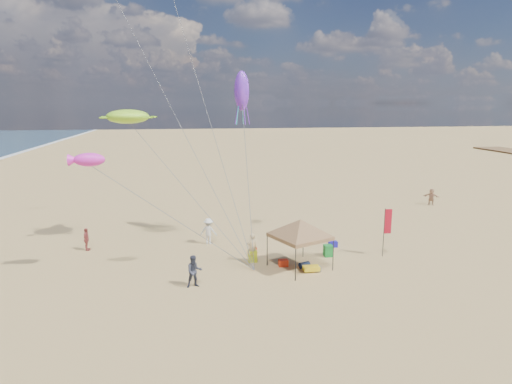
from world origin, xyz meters
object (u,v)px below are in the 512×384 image
cooler_red (283,263)px  person_far_a (86,239)px  canopy_tent (300,221)px  cooler_blue (333,244)px  beach_cart (311,268)px  chair_yellow (252,256)px  chair_green (328,251)px  person_near_a (252,248)px  person_near_b (194,271)px  person_far_c (431,197)px  feather_flag (387,224)px  person_near_c (209,231)px

cooler_red → person_far_a: bearing=158.3°
canopy_tent → cooler_blue: (3.12, 3.25, -2.56)m
canopy_tent → beach_cart: canopy_tent is taller
canopy_tent → beach_cart: bearing=-52.6°
person_far_a → canopy_tent: bearing=-111.5°
chair_yellow → beach_cart: 3.66m
cooler_red → chair_green: 3.32m
canopy_tent → person_near_a: bearing=151.2°
cooler_blue → chair_yellow: chair_yellow is taller
chair_green → person_near_b: 8.86m
canopy_tent → person_near_a: size_ratio=2.80×
person_near_a → person_far_c: (18.56, 11.97, -0.11)m
person_near_b → person_far_c: 26.66m
feather_flag → person_near_b: bearing=-166.8°
cooler_blue → person_near_c: 8.23m
person_near_a → person_far_a: bearing=-34.0°
person_near_c → person_far_a: (-7.73, -0.08, -0.14)m
chair_green → feather_flag: bearing=-10.0°
chair_yellow → person_near_b: bearing=-137.8°
chair_yellow → cooler_red: bearing=-32.2°
beach_cart → person_far_a: (-13.10, 5.75, 0.54)m
canopy_tent → chair_green: 3.66m
beach_cart → person_near_c: (-5.36, 5.83, 0.68)m
feather_flag → beach_cart: size_ratio=3.38×
canopy_tent → person_far_c: bearing=39.8°
cooler_red → person_near_a: 2.05m
canopy_tent → person_far_c: size_ratio=3.20×
cooler_blue → person_near_b: person_near_b is taller
chair_green → person_far_a: size_ratio=0.48×
beach_cart → person_far_c: size_ratio=0.59×
chair_yellow → person_near_a: bearing=-121.8°
person_far_a → cooler_red: bearing=-111.2°
canopy_tent → person_far_a: canopy_tent is taller
cooler_red → person_near_a: (-1.67, 0.98, 0.69)m
person_near_a → person_near_b: person_near_a is taller
person_near_b → beach_cart: bearing=-0.7°
person_near_a → person_far_a: 10.73m
person_near_b → person_near_c: 6.96m
cooler_red → cooler_blue: (3.97, 2.84, 0.00)m
person_near_b → chair_yellow: bearing=32.3°
feather_flag → beach_cart: bearing=-162.0°
person_near_b → person_near_c: bearing=71.0°
cooler_red → person_near_c: 6.25m
person_far_a → feather_flag: bearing=-102.1°
canopy_tent → person_near_c: bearing=133.3°
chair_green → person_near_b: size_ratio=0.42×
chair_green → canopy_tent: bearing=-144.1°
cooler_red → person_far_c: bearing=37.5°
person_far_a → chair_green: bearing=-102.7°
chair_green → person_near_a: bearing=-177.2°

